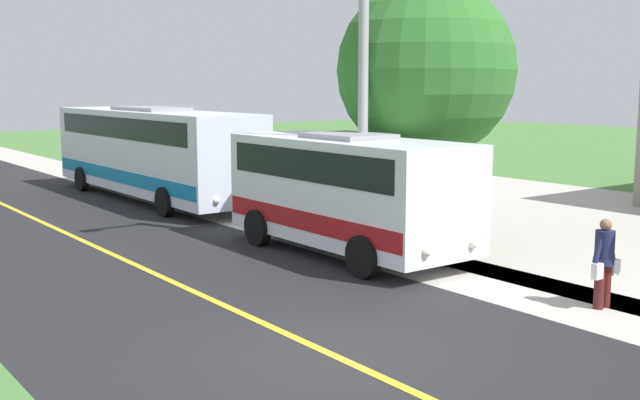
{
  "coord_description": "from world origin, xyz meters",
  "views": [
    {
      "loc": [
        6.62,
        8.7,
        3.94
      ],
      "look_at": [
        -3.5,
        -4.88,
        1.4
      ],
      "focal_mm": 43.14,
      "sensor_mm": 36.0,
      "label": 1
    }
  ],
  "objects_px": {
    "tree_curbside": "(426,70)",
    "pedestrian_with_bags": "(604,261)",
    "street_light_pole": "(360,50)",
    "transit_bus_rear": "(152,149)",
    "shuttle_bus_front": "(348,188)"
  },
  "relations": [
    {
      "from": "tree_curbside",
      "to": "pedestrian_with_bags",
      "type": "bearing_deg",
      "value": 72.85
    },
    {
      "from": "pedestrian_with_bags",
      "to": "street_light_pole",
      "type": "xyz_separation_m",
      "value": [
        0.46,
        -6.27,
        3.88
      ]
    },
    {
      "from": "pedestrian_with_bags",
      "to": "transit_bus_rear",
      "type": "bearing_deg",
      "value": -87.35
    },
    {
      "from": "transit_bus_rear",
      "to": "pedestrian_with_bags",
      "type": "xyz_separation_m",
      "value": [
        -0.79,
        17.09,
        -0.89
      ]
    },
    {
      "from": "transit_bus_rear",
      "to": "tree_curbside",
      "type": "height_order",
      "value": "tree_curbside"
    },
    {
      "from": "shuttle_bus_front",
      "to": "transit_bus_rear",
      "type": "xyz_separation_m",
      "value": [
        -0.03,
        -10.87,
        0.19
      ]
    },
    {
      "from": "pedestrian_with_bags",
      "to": "shuttle_bus_front",
      "type": "bearing_deg",
      "value": -82.46
    },
    {
      "from": "shuttle_bus_front",
      "to": "tree_curbside",
      "type": "relative_size",
      "value": 1.01
    },
    {
      "from": "pedestrian_with_bags",
      "to": "street_light_pole",
      "type": "height_order",
      "value": "street_light_pole"
    },
    {
      "from": "shuttle_bus_front",
      "to": "street_light_pole",
      "type": "xyz_separation_m",
      "value": [
        -0.37,
        -0.05,
        3.18
      ]
    },
    {
      "from": "transit_bus_rear",
      "to": "tree_curbside",
      "type": "distance_m",
      "value": 11.11
    },
    {
      "from": "street_light_pole",
      "to": "tree_curbside",
      "type": "xyz_separation_m",
      "value": [
        -2.51,
        -0.39,
        -0.44
      ]
    },
    {
      "from": "tree_curbside",
      "to": "transit_bus_rear",
      "type": "bearing_deg",
      "value": -74.73
    },
    {
      "from": "shuttle_bus_front",
      "to": "transit_bus_rear",
      "type": "height_order",
      "value": "transit_bus_rear"
    },
    {
      "from": "transit_bus_rear",
      "to": "tree_curbside",
      "type": "relative_size",
      "value": 1.75
    }
  ]
}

